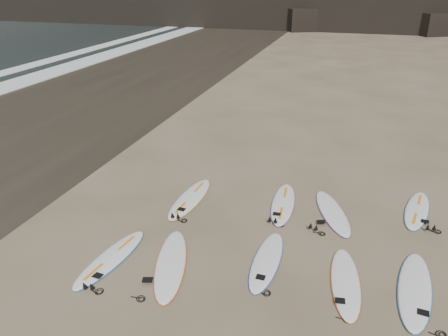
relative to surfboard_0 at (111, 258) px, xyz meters
The scene contains 11 objects.
ground 4.04m from the surfboard_0, 12.95° to the left, with size 240.00×240.00×0.00m, color #897559.
wet_sand 14.18m from the surfboard_0, 129.74° to the left, with size 12.00×200.00×0.01m, color #383026.
surfboard_0 is the anchor object (origin of this frame).
surfboard_1 1.43m from the surfboard_0, ahead, with size 0.66×2.75×0.10m, color white.
surfboard_2 3.61m from the surfboard_0, 15.41° to the left, with size 0.59×2.44×0.09m, color white.
surfboard_3 5.30m from the surfboard_0, ahead, with size 0.59×2.48×0.09m, color white.
surfboard_4 6.72m from the surfboard_0, ahead, with size 0.65×2.73×0.10m, color white.
surfboard_5 3.36m from the surfboard_0, 77.85° to the left, with size 0.65×2.70×0.10m, color white.
surfboard_6 5.07m from the surfboard_0, 48.18° to the left, with size 0.62×2.58×0.09m, color white.
surfboard_7 6.02m from the surfboard_0, 37.56° to the left, with size 0.62×2.58×0.09m, color white.
surfboard_8 8.34m from the surfboard_0, 32.59° to the left, with size 0.58×2.43×0.09m, color white.
Camera 1 is at (1.02, -8.17, 6.08)m, focal length 35.00 mm.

